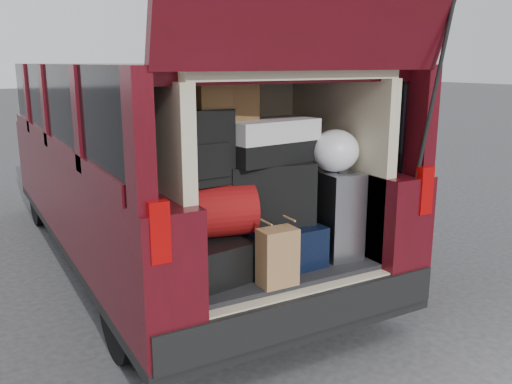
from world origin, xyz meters
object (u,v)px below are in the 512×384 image
silver_roller (335,213)px  black_soft_case (267,193)px  kraft_bag (278,257)px  twotone_duffel (269,141)px  red_duffel (213,211)px  backpack (205,147)px  black_hardshell (209,254)px  navy_hardshell (271,241)px

silver_roller → black_soft_case: size_ratio=1.05×
kraft_bag → twotone_duffel: twotone_duffel is taller
red_duffel → backpack: 0.38m
black_hardshell → backpack: bearing=-149.3°
navy_hardshell → backpack: backpack is taller
black_soft_case → silver_roller: bearing=-2.7°
black_hardshell → silver_roller: 0.88m
backpack → red_duffel: bearing=-37.0°
navy_hardshell → twotone_duffel: 0.65m
silver_roller → backpack: bearing=178.3°
navy_hardshell → kraft_bag: bearing=-118.0°
black_soft_case → black_hardshell: bearing=-168.9°
red_duffel → black_hardshell: bearing=122.6°
silver_roller → navy_hardshell: bearing=171.4°
backpack → navy_hardshell: bearing=-4.2°
silver_roller → twotone_duffel: (-0.43, 0.12, 0.49)m
black_hardshell → black_soft_case: size_ratio=1.09×
navy_hardshell → silver_roller: bearing=-15.4°
silver_roller → backpack: (-0.87, 0.10, 0.49)m
red_duffel → navy_hardshell: bearing=14.5°
navy_hardshell → black_soft_case: bearing=151.5°
black_hardshell → silver_roller: bearing=-17.1°
red_duffel → twotone_duffel: bearing=17.0°
kraft_bag → twotone_duffel: (0.17, 0.37, 0.61)m
silver_roller → twotone_duffel: twotone_duffel is taller
backpack → black_soft_case: bearing=-2.6°
navy_hardshell → silver_roller: silver_roller is taller
black_hardshell → red_duffel: size_ratio=1.20×
kraft_bag → backpack: bearing=128.5°
black_hardshell → kraft_bag: (0.26, -0.37, 0.05)m
black_soft_case → twotone_duffel: 0.32m
black_soft_case → backpack: 0.53m
kraft_bag → red_duffel: bearing=126.8°
red_duffel → black_soft_case: bearing=16.4°
navy_hardshell → red_duffel: red_duffel is taller
navy_hardshell → black_soft_case: black_soft_case is taller
black_soft_case → twotone_duffel: size_ratio=0.92×
black_hardshell → backpack: 0.65m
navy_hardshell → silver_roller: (0.42, -0.10, 0.15)m
black_soft_case → twotone_duffel: (0.02, 0.01, 0.32)m
kraft_bag → backpack: (-0.28, 0.35, 0.60)m
black_hardshell → black_soft_case: black_soft_case is taller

